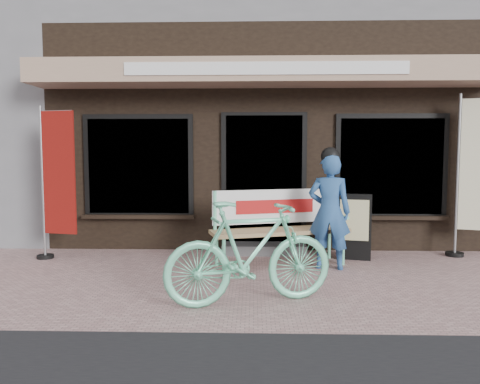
{
  "coord_description": "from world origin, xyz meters",
  "views": [
    {
      "loc": [
        -0.16,
        -5.44,
        1.57
      ],
      "look_at": [
        -0.34,
        0.7,
        1.05
      ],
      "focal_mm": 35.0,
      "sensor_mm": 36.0,
      "label": 1
    }
  ],
  "objects_px": {
    "bench": "(278,221)",
    "nobori_red": "(56,181)",
    "nobori_cream": "(476,173)",
    "bicycle": "(250,253)",
    "person": "(329,209)",
    "menu_stand": "(354,226)"
  },
  "relations": [
    {
      "from": "bench",
      "to": "nobori_red",
      "type": "distance_m",
      "value": 3.27
    },
    {
      "from": "bench",
      "to": "nobori_cream",
      "type": "xyz_separation_m",
      "value": [
        2.95,
        0.5,
        0.65
      ]
    },
    {
      "from": "bicycle",
      "to": "nobori_cream",
      "type": "relative_size",
      "value": 0.74
    },
    {
      "from": "person",
      "to": "nobori_red",
      "type": "distance_m",
      "value": 3.94
    },
    {
      "from": "bench",
      "to": "nobori_red",
      "type": "relative_size",
      "value": 0.88
    },
    {
      "from": "bicycle",
      "to": "nobori_red",
      "type": "bearing_deg",
      "value": 37.75
    },
    {
      "from": "bicycle",
      "to": "person",
      "type": "bearing_deg",
      "value": -52.23
    },
    {
      "from": "person",
      "to": "nobori_cream",
      "type": "distance_m",
      "value": 2.44
    },
    {
      "from": "person",
      "to": "bicycle",
      "type": "bearing_deg",
      "value": -113.45
    },
    {
      "from": "bench",
      "to": "nobori_cream",
      "type": "relative_size",
      "value": 0.81
    },
    {
      "from": "bench",
      "to": "menu_stand",
      "type": "relative_size",
      "value": 2.05
    },
    {
      "from": "bench",
      "to": "menu_stand",
      "type": "height_order",
      "value": "bench"
    },
    {
      "from": "bicycle",
      "to": "menu_stand",
      "type": "relative_size",
      "value": 1.85
    },
    {
      "from": "bench",
      "to": "bicycle",
      "type": "xyz_separation_m",
      "value": [
        -0.38,
        -1.77,
        -0.07
      ]
    },
    {
      "from": "person",
      "to": "nobori_red",
      "type": "relative_size",
      "value": 0.73
    },
    {
      "from": "person",
      "to": "bench",
      "type": "bearing_deg",
      "value": 171.31
    },
    {
      "from": "person",
      "to": "nobori_red",
      "type": "height_order",
      "value": "nobori_red"
    },
    {
      "from": "bench",
      "to": "nobori_cream",
      "type": "distance_m",
      "value": 3.07
    },
    {
      "from": "nobori_cream",
      "to": "bench",
      "type": "bearing_deg",
      "value": -152.82
    },
    {
      "from": "bench",
      "to": "nobori_red",
      "type": "xyz_separation_m",
      "value": [
        -3.22,
        0.2,
        0.55
      ]
    },
    {
      "from": "nobori_red",
      "to": "nobori_cream",
      "type": "xyz_separation_m",
      "value": [
        6.17,
        0.3,
        0.1
      ]
    },
    {
      "from": "bicycle",
      "to": "menu_stand",
      "type": "bearing_deg",
      "value": -53.82
    }
  ]
}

